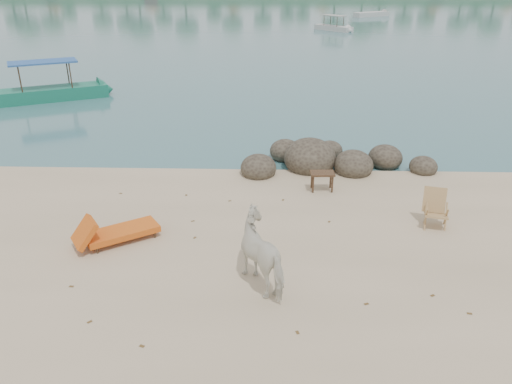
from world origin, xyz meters
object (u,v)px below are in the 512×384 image
lounge_chair (122,229)px  boat_near (43,68)px  cow (266,254)px  boulders (324,160)px  deck_chair (437,211)px  side_table (322,182)px

lounge_chair → boat_near: boat_near is taller
cow → lounge_chair: bearing=-59.3°
boulders → deck_chair: bearing=-60.2°
boulders → deck_chair: (2.44, -4.26, 0.24)m
side_table → lounge_chair: size_ratio=0.32×
side_table → cow: bearing=-110.8°
lounge_chair → deck_chair: size_ratio=2.26×
deck_chair → boat_near: (-15.68, 13.45, 1.11)m
cow → deck_chair: bearing=178.2°
boulders → side_table: bearing=-97.4°
lounge_chair → deck_chair: deck_chair is taller
cow → side_table: size_ratio=2.50×
lounge_chair → deck_chair: 7.90m
side_table → lounge_chair: 6.04m
cow → boulders: bearing=-138.5°
boulders → boat_near: boat_near is taller
cow → lounge_chair: size_ratio=0.81×
boulders → cow: 7.17m
lounge_chair → deck_chair: (7.84, 0.92, 0.16)m
side_table → deck_chair: (2.70, -2.25, 0.20)m
deck_chair → lounge_chair: bearing=-159.1°
deck_chair → cow: bearing=-134.3°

